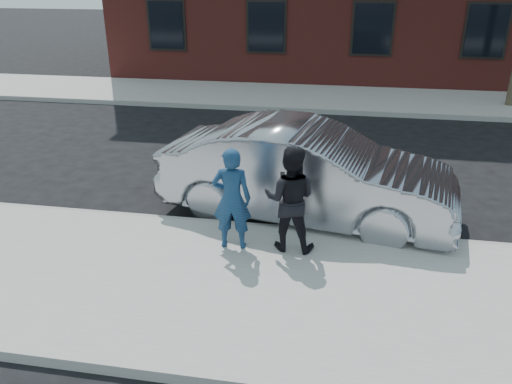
# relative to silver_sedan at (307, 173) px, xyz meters

# --- Properties ---
(ground) EXTENTS (100.00, 100.00, 0.00)m
(ground) POSITION_rel_silver_sedan_xyz_m (1.35, -2.30, -0.85)
(ground) COLOR black
(ground) RESTS_ON ground
(near_sidewalk) EXTENTS (50.00, 3.50, 0.15)m
(near_sidewalk) POSITION_rel_silver_sedan_xyz_m (1.35, -2.55, -0.77)
(near_sidewalk) COLOR #9C9994
(near_sidewalk) RESTS_ON ground
(near_curb) EXTENTS (50.00, 0.10, 0.15)m
(near_curb) POSITION_rel_silver_sedan_xyz_m (1.35, -0.75, -0.77)
(near_curb) COLOR #999691
(near_curb) RESTS_ON ground
(far_sidewalk) EXTENTS (50.00, 3.50, 0.15)m
(far_sidewalk) POSITION_rel_silver_sedan_xyz_m (1.35, 8.95, -0.77)
(far_sidewalk) COLOR #9C9994
(far_sidewalk) RESTS_ON ground
(far_curb) EXTENTS (50.00, 0.10, 0.15)m
(far_curb) POSITION_rel_silver_sedan_xyz_m (1.35, 7.15, -0.77)
(far_curb) COLOR #999691
(far_curb) RESTS_ON ground
(silver_sedan) EXTENTS (5.39, 2.65, 1.70)m
(silver_sedan) POSITION_rel_silver_sedan_xyz_m (0.00, 0.00, 0.00)
(silver_sedan) COLOR #999BA3
(silver_sedan) RESTS_ON ground
(man_hoodie) EXTENTS (0.62, 0.50, 1.62)m
(man_hoodie) POSITION_rel_silver_sedan_xyz_m (-1.02, -1.53, 0.11)
(man_hoodie) COLOR navy
(man_hoodie) RESTS_ON near_sidewalk
(man_peacoat) EXTENTS (0.83, 0.66, 1.65)m
(man_peacoat) POSITION_rel_silver_sedan_xyz_m (-0.15, -1.41, 0.13)
(man_peacoat) COLOR black
(man_peacoat) RESTS_ON near_sidewalk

